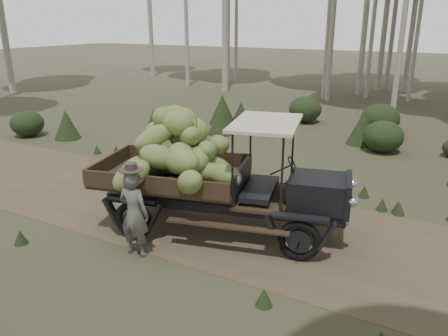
% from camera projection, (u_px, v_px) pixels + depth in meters
% --- Properties ---
extents(ground, '(120.00, 120.00, 0.00)m').
position_uv_depth(ground, '(194.00, 213.00, 9.91)').
color(ground, '#473D2B').
rests_on(ground, ground).
extents(dirt_track, '(70.00, 4.00, 0.01)m').
position_uv_depth(dirt_track, '(194.00, 213.00, 9.91)').
color(dirt_track, brown).
rests_on(dirt_track, ground).
extents(banana_truck, '(5.37, 3.19, 2.66)m').
position_uv_depth(banana_truck, '(198.00, 159.00, 8.68)').
color(banana_truck, black).
rests_on(banana_truck, ground).
extents(farmer, '(0.62, 0.46, 1.78)m').
position_uv_depth(farmer, '(134.00, 213.00, 7.90)').
color(farmer, '#53524C').
rests_on(farmer, ground).
extents(undergrowth, '(22.54, 20.98, 1.40)m').
position_uv_depth(undergrowth, '(230.00, 184.00, 10.17)').
color(undergrowth, '#233319').
rests_on(undergrowth, ground).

